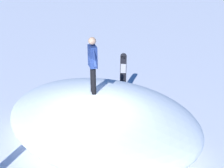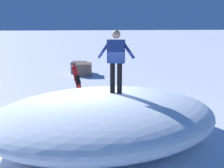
{
  "view_description": "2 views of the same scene",
  "coord_description": "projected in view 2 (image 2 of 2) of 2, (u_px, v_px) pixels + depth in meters",
  "views": [
    {
      "loc": [
        -3.39,
        -6.48,
        4.85
      ],
      "look_at": [
        0.72,
        0.07,
        1.84
      ],
      "focal_mm": 46.47,
      "sensor_mm": 36.0,
      "label": 1
    },
    {
      "loc": [
        7.99,
        -0.33,
        3.27
      ],
      "look_at": [
        0.56,
        0.72,
        1.61
      ],
      "focal_mm": 44.49,
      "sensor_mm": 36.0,
      "label": 2
    }
  ],
  "objects": [
    {
      "name": "ground",
      "position": [
        86.0,
        132.0,
        8.47
      ],
      "size": [
        240.0,
        240.0,
        0.0
      ],
      "primitive_type": "plane",
      "color": "white"
    },
    {
      "name": "backpack_near",
      "position": [
        34.0,
        113.0,
        9.67
      ],
      "size": [
        0.61,
        0.58,
        0.35
      ],
      "color": "maroon",
      "rests_on": "ground"
    },
    {
      "name": "snowboard_secondary_upright",
      "position": [
        78.0,
        84.0,
        11.38
      ],
      "size": [
        0.52,
        0.54,
        1.6
      ],
      "color": "red",
      "rests_on": "ground"
    },
    {
      "name": "rock_outcrop",
      "position": [
        81.0,
        68.0,
        18.02
      ],
      "size": [
        2.09,
        1.37,
        0.76
      ],
      "color": "#74594C",
      "rests_on": "ground"
    },
    {
      "name": "backpack_far",
      "position": [
        44.0,
        106.0,
        10.51
      ],
      "size": [
        0.48,
        0.59,
        0.36
      ],
      "color": "#1E2333",
      "rests_on": "ground"
    },
    {
      "name": "snow_mound",
      "position": [
        104.0,
        117.0,
        7.84
      ],
      "size": [
        6.26,
        7.4,
        1.34
      ],
      "primitive_type": "ellipsoid",
      "rotation": [
        0.0,
        0.0,
        0.21
      ],
      "color": "white",
      "rests_on": "ground"
    },
    {
      "name": "snowboarder_standing",
      "position": [
        116.0,
        57.0,
        7.57
      ],
      "size": [
        0.42,
        1.02,
        1.74
      ],
      "color": "black",
      "rests_on": "snow_mound"
    }
  ]
}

